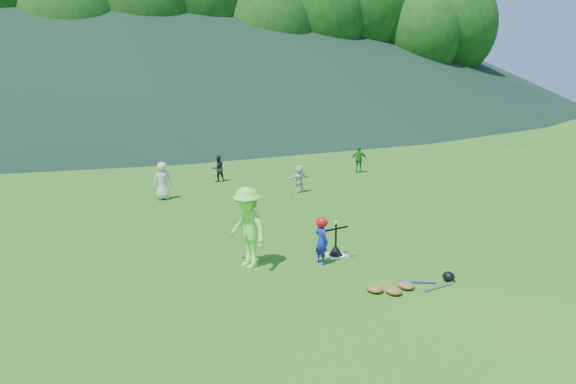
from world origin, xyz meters
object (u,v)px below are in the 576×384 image
object	(u,v)px
home_plate	(335,255)
equipment_pile	(406,285)
fielder_d	(299,179)
adult_coach	(248,228)
fielder_c	(359,159)
batting_tee	(336,250)
fielder_b	(218,169)
fielder_a	(163,181)
batter_child	(322,241)

from	to	relation	value
home_plate	equipment_pile	distance (m)	2.17
fielder_d	equipment_pile	xyz separation A→B (m)	(-1.72, -8.25, -0.38)
adult_coach	fielder_c	size ratio (longest dim) A/B	1.59
batting_tee	equipment_pile	world-z (taller)	batting_tee
adult_coach	equipment_pile	bearing A→B (deg)	29.39
fielder_b	adult_coach	bearing A→B (deg)	72.45
equipment_pile	fielder_a	bearing A→B (deg)	105.60
home_plate	batter_child	size ratio (longest dim) A/B	0.47
home_plate	fielder_a	distance (m)	7.27
fielder_b	batting_tee	size ratio (longest dim) A/B	1.37
adult_coach	fielder_b	distance (m)	9.05
adult_coach	fielder_d	size ratio (longest dim) A/B	1.82
fielder_c	home_plate	bearing A→B (deg)	84.50
home_plate	equipment_pile	bearing A→B (deg)	-82.63
adult_coach	equipment_pile	xyz separation A→B (m)	(2.21, -2.28, -0.75)
adult_coach	fielder_b	bearing A→B (deg)	151.96
fielder_b	batting_tee	distance (m)	8.94
fielder_d	batting_tee	size ratio (longest dim) A/B	1.32
batter_child	batting_tee	distance (m)	0.67
fielder_a	batting_tee	world-z (taller)	fielder_a
batter_child	equipment_pile	bearing A→B (deg)	-169.42
batter_child	equipment_pile	distance (m)	2.05
adult_coach	fielder_b	size ratio (longest dim) A/B	1.75
fielder_c	fielder_d	world-z (taller)	fielder_c
batter_child	fielder_b	bearing A→B (deg)	-15.93
home_plate	batter_child	bearing A→B (deg)	-149.02
home_plate	fielder_d	size ratio (longest dim) A/B	0.50
batter_child	fielder_b	xyz separation A→B (m)	(0.63, 9.22, -0.01)
home_plate	fielder_c	distance (m)	10.19
batter_child	batting_tee	size ratio (longest dim) A/B	1.40
home_plate	batter_child	world-z (taller)	batter_child
home_plate	fielder_d	world-z (taller)	fielder_d
fielder_b	fielder_c	world-z (taller)	fielder_c
adult_coach	fielder_a	distance (m)	6.77
home_plate	fielder_d	xyz separation A→B (m)	(2.00, 6.10, 0.44)
home_plate	fielder_a	xyz separation A→B (m)	(-2.25, 6.89, 0.57)
adult_coach	fielder_d	bearing A→B (deg)	131.90
fielder_a	equipment_pile	size ratio (longest dim) A/B	0.65
batter_child	fielder_b	size ratio (longest dim) A/B	1.02
fielder_d	batting_tee	distance (m)	6.43
fielder_b	fielder_a	bearing A→B (deg)	36.26
fielder_a	batting_tee	bearing A→B (deg)	107.59
fielder_d	adult_coach	bearing A→B (deg)	50.87
fielder_d	fielder_c	bearing A→B (deg)	-153.00
batter_child	fielder_d	size ratio (longest dim) A/B	1.06
adult_coach	fielder_b	world-z (taller)	adult_coach
fielder_a	batting_tee	distance (m)	7.26
batter_child	equipment_pile	size ratio (longest dim) A/B	0.53
fielder_a	fielder_c	bearing A→B (deg)	-169.21
home_plate	fielder_c	bearing A→B (deg)	56.23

